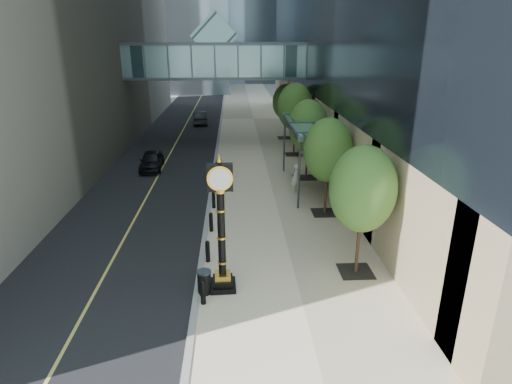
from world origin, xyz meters
The scene contains 13 objects.
ground centered at (0.00, 0.00, 0.00)m, with size 320.00×320.00×0.00m, color gray.
road centered at (-7.00, 40.00, 0.01)m, with size 8.00×180.00×0.02m, color black.
sidewalk centered at (1.00, 40.00, 0.03)m, with size 8.00×180.00×0.06m, color beige.
curb centered at (-3.00, 40.00, 0.04)m, with size 0.25×180.00×0.07m, color gray.
skywalk centered at (-3.00, 28.00, 7.71)m, with size 17.00×4.20×5.80m.
entrance_canopy centered at (3.48, 14.00, 4.19)m, with size 3.00×8.00×4.38m.
bollard_row centered at (-2.70, 9.00, 0.51)m, with size 0.20×16.20×0.90m.
street_trees centered at (3.60, 16.09, 3.81)m, with size 2.91×28.61×5.98m.
street_clock centered at (-1.99, 2.02, 2.37)m, with size 1.04×1.04×5.33m.
trash_bin centered at (-2.70, 1.71, 0.51)m, with size 0.52×0.52×0.90m, color black.
pedestrian centered at (2.41, 13.03, 1.02)m, with size 0.70×0.46×1.92m, color #B5AEA6.
car_near centered at (-7.72, 18.89, 0.70)m, with size 1.60×3.98×1.35m, color black.
car_far centered at (-5.36, 37.19, 0.74)m, with size 1.52×4.36×1.44m, color #212227.
Camera 1 is at (-1.45, -12.68, 9.37)m, focal length 30.00 mm.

